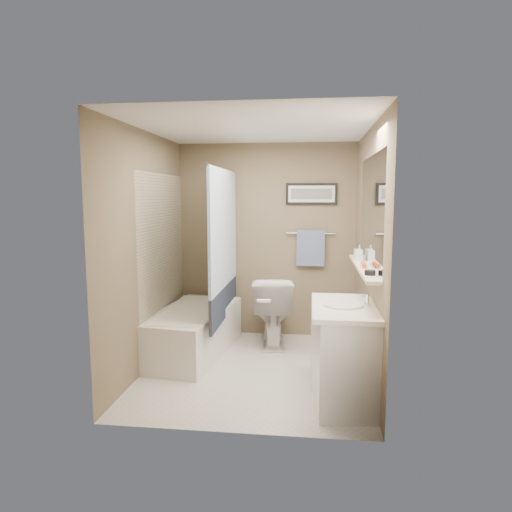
# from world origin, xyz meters

# --- Properties ---
(ground) EXTENTS (2.50, 2.50, 0.00)m
(ground) POSITION_xyz_m (0.00, 0.00, 0.00)
(ground) COLOR beige
(ground) RESTS_ON ground
(ceiling) EXTENTS (2.20, 2.50, 0.04)m
(ceiling) POSITION_xyz_m (0.00, 0.00, 2.38)
(ceiling) COLOR white
(ceiling) RESTS_ON wall_back
(wall_back) EXTENTS (2.20, 0.04, 2.40)m
(wall_back) POSITION_xyz_m (0.00, 1.23, 1.20)
(wall_back) COLOR brown
(wall_back) RESTS_ON ground
(wall_front) EXTENTS (2.20, 0.04, 2.40)m
(wall_front) POSITION_xyz_m (0.00, -1.23, 1.20)
(wall_front) COLOR brown
(wall_front) RESTS_ON ground
(wall_left) EXTENTS (0.04, 2.50, 2.40)m
(wall_left) POSITION_xyz_m (-1.08, 0.00, 1.20)
(wall_left) COLOR brown
(wall_left) RESTS_ON ground
(wall_right) EXTENTS (0.04, 2.50, 2.40)m
(wall_right) POSITION_xyz_m (1.08, 0.00, 1.20)
(wall_right) COLOR brown
(wall_right) RESTS_ON ground
(tile_surround) EXTENTS (0.02, 1.55, 2.00)m
(tile_surround) POSITION_xyz_m (-1.09, 0.50, 1.00)
(tile_surround) COLOR #B6AA89
(tile_surround) RESTS_ON wall_left
(curtain_rod) EXTENTS (0.02, 1.55, 0.02)m
(curtain_rod) POSITION_xyz_m (-0.40, 0.50, 2.05)
(curtain_rod) COLOR silver
(curtain_rod) RESTS_ON wall_left
(curtain_upper) EXTENTS (0.03, 1.45, 1.28)m
(curtain_upper) POSITION_xyz_m (-0.40, 0.50, 1.40)
(curtain_upper) COLOR white
(curtain_upper) RESTS_ON curtain_rod
(curtain_lower) EXTENTS (0.03, 1.45, 0.36)m
(curtain_lower) POSITION_xyz_m (-0.40, 0.50, 0.58)
(curtain_lower) COLOR #212B3E
(curtain_lower) RESTS_ON curtain_rod
(mirror) EXTENTS (0.02, 1.60, 1.00)m
(mirror) POSITION_xyz_m (1.09, -0.15, 1.62)
(mirror) COLOR silver
(mirror) RESTS_ON wall_right
(shelf) EXTENTS (0.12, 1.60, 0.03)m
(shelf) POSITION_xyz_m (1.04, -0.15, 1.10)
(shelf) COLOR silver
(shelf) RESTS_ON wall_right
(towel_bar) EXTENTS (0.60, 0.02, 0.02)m
(towel_bar) POSITION_xyz_m (0.55, 1.22, 1.30)
(towel_bar) COLOR silver
(towel_bar) RESTS_ON wall_back
(towel) EXTENTS (0.34, 0.05, 0.44)m
(towel) POSITION_xyz_m (0.55, 1.20, 1.12)
(towel) COLOR #8A9DC9
(towel) RESTS_ON towel_bar
(art_frame) EXTENTS (0.62, 0.02, 0.26)m
(art_frame) POSITION_xyz_m (0.55, 1.23, 1.78)
(art_frame) COLOR black
(art_frame) RESTS_ON wall_back
(art_mat) EXTENTS (0.56, 0.00, 0.20)m
(art_mat) POSITION_xyz_m (0.55, 1.22, 1.78)
(art_mat) COLOR white
(art_mat) RESTS_ON art_frame
(art_image) EXTENTS (0.50, 0.00, 0.13)m
(art_image) POSITION_xyz_m (0.55, 1.22, 1.78)
(art_image) COLOR #595959
(art_image) RESTS_ON art_mat
(door) EXTENTS (0.80, 0.02, 2.00)m
(door) POSITION_xyz_m (0.55, -1.24, 1.00)
(door) COLOR silver
(door) RESTS_ON wall_front
(door_handle) EXTENTS (0.10, 0.02, 0.02)m
(door_handle) POSITION_xyz_m (0.22, -1.19, 1.00)
(door_handle) COLOR silver
(door_handle) RESTS_ON door
(bathtub) EXTENTS (0.89, 1.58, 0.50)m
(bathtub) POSITION_xyz_m (-0.75, 0.40, 0.25)
(bathtub) COLOR white
(bathtub) RESTS_ON ground
(tub_rim) EXTENTS (0.56, 1.36, 0.02)m
(tub_rim) POSITION_xyz_m (-0.75, 0.40, 0.50)
(tub_rim) COLOR white
(tub_rim) RESTS_ON bathtub
(toilet) EXTENTS (0.54, 0.85, 0.82)m
(toilet) POSITION_xyz_m (0.11, 0.85, 0.41)
(toilet) COLOR white
(toilet) RESTS_ON ground
(vanity) EXTENTS (0.57, 0.94, 0.80)m
(vanity) POSITION_xyz_m (0.85, -0.59, 0.40)
(vanity) COLOR white
(vanity) RESTS_ON ground
(countertop) EXTENTS (0.54, 0.96, 0.04)m
(countertop) POSITION_xyz_m (0.84, -0.59, 0.82)
(countertop) COLOR white
(countertop) RESTS_ON vanity
(sink_basin) EXTENTS (0.34, 0.34, 0.01)m
(sink_basin) POSITION_xyz_m (0.83, -0.59, 0.85)
(sink_basin) COLOR silver
(sink_basin) RESTS_ON countertop
(faucet_spout) EXTENTS (0.02, 0.02, 0.10)m
(faucet_spout) POSITION_xyz_m (1.03, -0.59, 0.89)
(faucet_spout) COLOR white
(faucet_spout) RESTS_ON countertop
(faucet_knob) EXTENTS (0.05, 0.05, 0.05)m
(faucet_knob) POSITION_xyz_m (1.03, -0.49, 0.87)
(faucet_knob) COLOR white
(faucet_knob) RESTS_ON countertop
(candle_bowl_near) EXTENTS (0.09, 0.09, 0.04)m
(candle_bowl_near) POSITION_xyz_m (1.04, -0.66, 1.14)
(candle_bowl_near) COLOR black
(candle_bowl_near) RESTS_ON shelf
(hair_brush_front) EXTENTS (0.05, 0.22, 0.04)m
(hair_brush_front) POSITION_xyz_m (1.04, -0.22, 1.14)
(hair_brush_front) COLOR #D3441D
(hair_brush_front) RESTS_ON shelf
(pink_comb) EXTENTS (0.04, 0.16, 0.01)m
(pink_comb) POSITION_xyz_m (1.04, 0.01, 1.12)
(pink_comb) COLOR #FA99CE
(pink_comb) RESTS_ON shelf
(glass_jar) EXTENTS (0.08, 0.08, 0.10)m
(glass_jar) POSITION_xyz_m (1.04, 0.36, 1.17)
(glass_jar) COLOR silver
(glass_jar) RESTS_ON shelf
(soap_bottle) EXTENTS (0.08, 0.08, 0.15)m
(soap_bottle) POSITION_xyz_m (1.04, 0.20, 1.19)
(soap_bottle) COLOR #999999
(soap_bottle) RESTS_ON shelf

